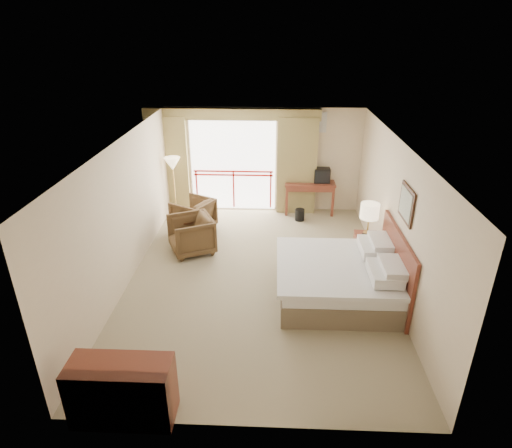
{
  "coord_description": "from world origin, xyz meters",
  "views": [
    {
      "loc": [
        0.27,
        -7.25,
        4.54
      ],
      "look_at": [
        -0.07,
        0.4,
        0.97
      ],
      "focal_mm": 30.0,
      "sensor_mm": 36.0,
      "label": 1
    }
  ],
  "objects_px": {
    "bed": "(340,278)",
    "armchair_near": "(192,251)",
    "desk": "(309,188)",
    "dresser": "(122,391)",
    "floor_lamp": "(173,166)",
    "armchair_far": "(194,229)",
    "wastebasket": "(300,215)",
    "table_lamp": "(370,212)",
    "tv": "(322,175)",
    "nightstand": "(366,250)",
    "side_table": "(187,226)"
  },
  "relations": [
    {
      "from": "armchair_far",
      "to": "side_table",
      "type": "bearing_deg",
      "value": 23.45
    },
    {
      "from": "wastebasket",
      "to": "armchair_near",
      "type": "relative_size",
      "value": 0.33
    },
    {
      "from": "desk",
      "to": "dresser",
      "type": "xyz_separation_m",
      "value": [
        -2.76,
        -6.78,
        -0.24
      ]
    },
    {
      "from": "tv",
      "to": "floor_lamp",
      "type": "relative_size",
      "value": 0.26
    },
    {
      "from": "nightstand",
      "to": "dresser",
      "type": "bearing_deg",
      "value": -130.27
    },
    {
      "from": "tv",
      "to": "wastebasket",
      "type": "height_order",
      "value": "tv"
    },
    {
      "from": "side_table",
      "to": "floor_lamp",
      "type": "xyz_separation_m",
      "value": [
        -0.54,
        1.33,
        0.99
      ]
    },
    {
      "from": "table_lamp",
      "to": "dresser",
      "type": "relative_size",
      "value": 0.52
    },
    {
      "from": "wastebasket",
      "to": "dresser",
      "type": "xyz_separation_m",
      "value": [
        -2.51,
        -6.16,
        0.27
      ]
    },
    {
      "from": "side_table",
      "to": "floor_lamp",
      "type": "distance_m",
      "value": 1.75
    },
    {
      "from": "tv",
      "to": "armchair_near",
      "type": "xyz_separation_m",
      "value": [
        -3.0,
        -2.33,
        -1.03
      ]
    },
    {
      "from": "armchair_far",
      "to": "bed",
      "type": "bearing_deg",
      "value": 77.95
    },
    {
      "from": "wastebasket",
      "to": "armchair_far",
      "type": "xyz_separation_m",
      "value": [
        -2.6,
        -0.65,
        -0.15
      ]
    },
    {
      "from": "nightstand",
      "to": "armchair_near",
      "type": "relative_size",
      "value": 0.74
    },
    {
      "from": "armchair_near",
      "to": "floor_lamp",
      "type": "relative_size",
      "value": 0.57
    },
    {
      "from": "wastebasket",
      "to": "side_table",
      "type": "relative_size",
      "value": 0.56
    },
    {
      "from": "table_lamp",
      "to": "desk",
      "type": "height_order",
      "value": "table_lamp"
    },
    {
      "from": "dresser",
      "to": "side_table",
      "type": "bearing_deg",
      "value": 94.36
    },
    {
      "from": "desk",
      "to": "tv",
      "type": "distance_m",
      "value": 0.48
    },
    {
      "from": "tv",
      "to": "floor_lamp",
      "type": "bearing_deg",
      "value": -159.39
    },
    {
      "from": "armchair_near",
      "to": "dresser",
      "type": "relative_size",
      "value": 0.71
    },
    {
      "from": "desk",
      "to": "armchair_near",
      "type": "relative_size",
      "value": 1.44
    },
    {
      "from": "bed",
      "to": "tv",
      "type": "height_order",
      "value": "tv"
    },
    {
      "from": "armchair_far",
      "to": "dresser",
      "type": "height_order",
      "value": "dresser"
    },
    {
      "from": "wastebasket",
      "to": "dresser",
      "type": "relative_size",
      "value": 0.24
    },
    {
      "from": "table_lamp",
      "to": "armchair_near",
      "type": "distance_m",
      "value": 3.88
    },
    {
      "from": "wastebasket",
      "to": "floor_lamp",
      "type": "bearing_deg",
      "value": 178.03
    },
    {
      "from": "bed",
      "to": "floor_lamp",
      "type": "relative_size",
      "value": 1.35
    },
    {
      "from": "bed",
      "to": "table_lamp",
      "type": "bearing_deg",
      "value": 60.69
    },
    {
      "from": "dresser",
      "to": "floor_lamp",
      "type": "bearing_deg",
      "value": 98.91
    },
    {
      "from": "bed",
      "to": "wastebasket",
      "type": "bearing_deg",
      "value": 99.33
    },
    {
      "from": "dresser",
      "to": "armchair_far",
      "type": "bearing_deg",
      "value": 93.64
    },
    {
      "from": "tv",
      "to": "dresser",
      "type": "height_order",
      "value": "tv"
    },
    {
      "from": "floor_lamp",
      "to": "dresser",
      "type": "height_order",
      "value": "floor_lamp"
    },
    {
      "from": "armchair_near",
      "to": "tv",
      "type": "bearing_deg",
      "value": 102.53
    },
    {
      "from": "desk",
      "to": "armchair_far",
      "type": "relative_size",
      "value": 1.51
    },
    {
      "from": "armchair_far",
      "to": "dresser",
      "type": "xyz_separation_m",
      "value": [
        0.1,
        -5.52,
        0.42
      ]
    },
    {
      "from": "table_lamp",
      "to": "desk",
      "type": "relative_size",
      "value": 0.51
    },
    {
      "from": "wastebasket",
      "to": "dresser",
      "type": "bearing_deg",
      "value": -112.12
    },
    {
      "from": "armchair_far",
      "to": "dresser",
      "type": "bearing_deg",
      "value": 29.6
    },
    {
      "from": "desk",
      "to": "floor_lamp",
      "type": "xyz_separation_m",
      "value": [
        -3.45,
        -0.51,
        0.7
      ]
    },
    {
      "from": "nightstand",
      "to": "dresser",
      "type": "height_order",
      "value": "dresser"
    },
    {
      "from": "table_lamp",
      "to": "bed",
      "type": "bearing_deg",
      "value": -119.31
    },
    {
      "from": "armchair_far",
      "to": "wastebasket",
      "type": "bearing_deg",
      "value": 132.59
    },
    {
      "from": "table_lamp",
      "to": "wastebasket",
      "type": "relative_size",
      "value": 2.2
    },
    {
      "from": "side_table",
      "to": "armchair_near",
      "type": "bearing_deg",
      "value": -69.13
    },
    {
      "from": "table_lamp",
      "to": "desk",
      "type": "xyz_separation_m",
      "value": [
        -0.98,
        2.75,
        -0.52
      ]
    },
    {
      "from": "bed",
      "to": "armchair_near",
      "type": "relative_size",
      "value": 2.37
    },
    {
      "from": "tv",
      "to": "dresser",
      "type": "xyz_separation_m",
      "value": [
        -3.06,
        -6.72,
        -0.6
      ]
    },
    {
      "from": "desk",
      "to": "dresser",
      "type": "height_order",
      "value": "desk"
    }
  ]
}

